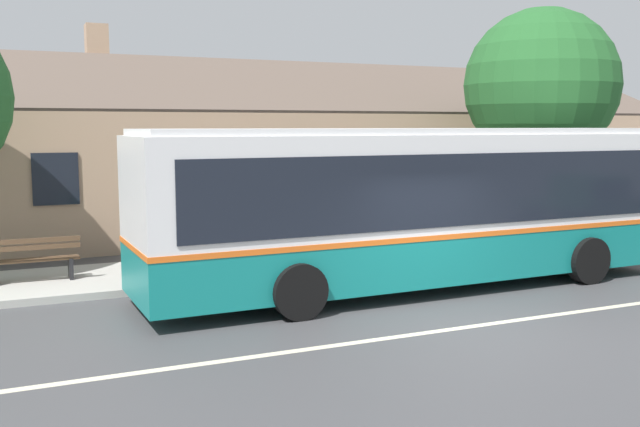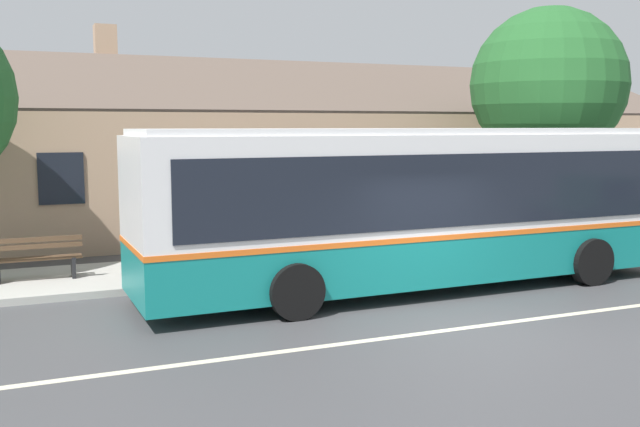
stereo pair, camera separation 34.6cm
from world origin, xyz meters
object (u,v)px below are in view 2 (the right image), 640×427
at_px(bench_by_building, 36,260).
at_px(bench_down_street, 225,249).
at_px(transit_bus, 417,203).
at_px(street_tree_primary, 548,85).
at_px(bus_stop_sign, 568,191).

relative_size(bench_by_building, bench_down_street, 1.06).
relative_size(transit_bus, street_tree_primary, 1.74).
bearing_deg(bench_down_street, street_tree_primary, 4.95).
xyz_separation_m(bench_down_street, bus_stop_sign, (9.07, -0.84, 1.07)).
distance_m(transit_bus, bench_by_building, 8.00).
height_order(bench_down_street, bus_stop_sign, bus_stop_sign).
bearing_deg(bus_stop_sign, transit_bus, -160.16).
height_order(transit_bus, bench_by_building, transit_bus).
bearing_deg(bench_down_street, transit_bus, -41.83).
bearing_deg(street_tree_primary, transit_bus, -149.64).
bearing_deg(bench_by_building, transit_bus, -23.15).
xyz_separation_m(bench_by_building, bus_stop_sign, (13.07, -1.02, 1.06)).
distance_m(bench_down_street, bus_stop_sign, 9.17).
height_order(street_tree_primary, bus_stop_sign, street_tree_primary).
bearing_deg(bench_by_building, street_tree_primary, 2.76).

